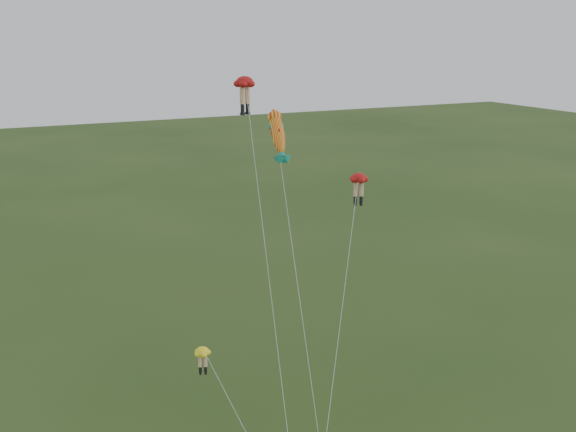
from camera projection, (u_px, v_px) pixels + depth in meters
name	position (u px, v px, depth m)	size (l,w,h in m)	color
legs_kite_red_high	(245.00, 90.00, 40.93)	(3.74, 13.92, 20.31)	#B11312
legs_kite_red_mid	(358.00, 186.00, 41.56)	(9.32, 11.61, 14.21)	#B11312
legs_kite_yellow	(206.00, 361.00, 32.95)	(3.33, 4.12, 7.41)	#FFF320
fish_kite	(278.00, 133.00, 38.57)	(2.19, 10.49, 18.75)	yellow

